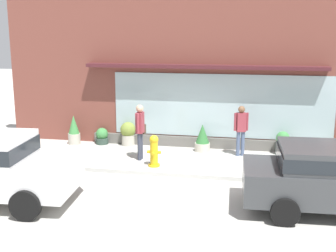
{
  "coord_description": "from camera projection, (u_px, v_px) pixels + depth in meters",
  "views": [
    {
      "loc": [
        1.72,
        -11.59,
        3.96
      ],
      "look_at": [
        -0.84,
        1.2,
        1.1
      ],
      "focal_mm": 47.02,
      "sensor_mm": 36.0,
      "label": 1
    }
  ],
  "objects": [
    {
      "name": "pedestrian_with_handbag",
      "position": [
        140.0,
        128.0,
        13.53
      ],
      "size": [
        0.23,
        0.67,
        1.73
      ],
      "rotation": [
        0.0,
        0.0,
        1.53
      ],
      "color": "#333847",
      "rests_on": "ground_plane"
    },
    {
      "name": "fire_hydrant",
      "position": [
        154.0,
        151.0,
        12.95
      ],
      "size": [
        0.41,
        0.38,
        0.94
      ],
      "color": "gold",
      "rests_on": "ground_plane"
    },
    {
      "name": "storefront",
      "position": [
        204.0,
        76.0,
        14.8
      ],
      "size": [
        14.0,
        0.81,
        5.02
      ],
      "color": "brown",
      "rests_on": "ground_plane"
    },
    {
      "name": "potted_plant_window_left",
      "position": [
        74.0,
        130.0,
        15.49
      ],
      "size": [
        0.42,
        0.42,
        1.03
      ],
      "color": "#B7B2A3",
      "rests_on": "ground_plane"
    },
    {
      "name": "potted_plant_window_right",
      "position": [
        128.0,
        133.0,
        15.31
      ],
      "size": [
        0.53,
        0.53,
        0.83
      ],
      "color": "#B7B2A3",
      "rests_on": "ground_plane"
    },
    {
      "name": "potted_plant_near_hydrant",
      "position": [
        202.0,
        138.0,
        14.57
      ],
      "size": [
        0.5,
        0.5,
        0.92
      ],
      "color": "#B7B2A3",
      "rests_on": "ground_plane"
    },
    {
      "name": "ground_plane",
      "position": [
        189.0,
        175.0,
        12.27
      ],
      "size": [
        60.0,
        60.0,
        0.0
      ],
      "primitive_type": "plane",
      "color": "#B2AFA8"
    },
    {
      "name": "pedestrian_passerby",
      "position": [
        241.0,
        127.0,
        13.94
      ],
      "size": [
        0.45,
        0.28,
        1.62
      ],
      "rotation": [
        0.0,
        0.0,
        3.46
      ],
      "color": "#475675",
      "rests_on": "ground_plane"
    },
    {
      "name": "curb_strip",
      "position": [
        188.0,
        175.0,
        12.07
      ],
      "size": [
        14.0,
        0.24,
        0.12
      ],
      "primitive_type": "cube",
      "color": "#B2B2AD",
      "rests_on": "ground_plane"
    },
    {
      "name": "potted_plant_trailing_edge",
      "position": [
        102.0,
        136.0,
        15.54
      ],
      "size": [
        0.44,
        0.44,
        0.58
      ],
      "color": "#33473D",
      "rests_on": "ground_plane"
    },
    {
      "name": "potted_plant_low_front",
      "position": [
        283.0,
        143.0,
        14.2
      ],
      "size": [
        0.44,
        0.44,
        0.76
      ],
      "color": "#33473D",
      "rests_on": "ground_plane"
    }
  ]
}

